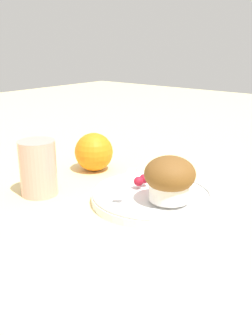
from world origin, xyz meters
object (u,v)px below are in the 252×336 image
object	(u,v)px
muffin	(170,178)
butter_knife	(126,182)
orange_fruit	(94,152)
juice_glass	(38,168)

from	to	relation	value
muffin	butter_knife	distance (m)	0.11
butter_knife	orange_fruit	bearing A→B (deg)	37.94
butter_knife	juice_glass	world-z (taller)	juice_glass
muffin	juice_glass	world-z (taller)	juice_glass
butter_knife	orange_fruit	xyz separation A→B (m)	(0.06, 0.14, 0.02)
muffin	orange_fruit	xyz separation A→B (m)	(0.07, 0.24, -0.02)
muffin	juice_glass	distance (m)	0.24
muffin	orange_fruit	world-z (taller)	muffin
butter_knife	juice_glass	distance (m)	0.16
muffin	butter_knife	xyz separation A→B (m)	(0.01, 0.10, -0.04)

